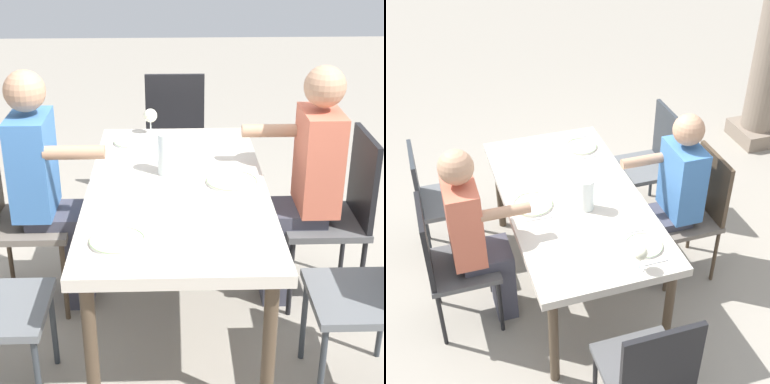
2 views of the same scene
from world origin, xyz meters
TOP-DOWN VIEW (x-y plane):
  - ground_plane at (0.00, 0.00)m, footprint 16.00×16.00m
  - dining_table at (0.00, 0.00)m, footprint 1.76×0.90m
  - chair_west_north at (-0.62, 0.87)m, footprint 0.44×0.44m
  - chair_west_south at (-0.62, -0.87)m, footprint 0.44×0.44m
  - chair_mid_north at (0.13, 0.87)m, footprint 0.44×0.44m
  - chair_mid_south at (0.13, -0.87)m, footprint 0.44×0.44m
  - chair_head_east at (1.30, 0.00)m, footprint 0.44×0.44m
  - diner_woman_green at (0.13, 0.68)m, footprint 0.35×0.49m
  - diner_man_white at (0.13, -0.68)m, footprint 0.35×0.50m
  - plate_0 at (-0.59, 0.26)m, footprint 0.24×0.24m
  - fork_0 at (-0.74, 0.26)m, footprint 0.03×0.17m
  - spoon_0 at (-0.44, 0.26)m, footprint 0.02×0.17m
  - plate_1 at (0.01, -0.28)m, footprint 0.26×0.26m
  - fork_1 at (-0.14, -0.28)m, footprint 0.02×0.17m
  - spoon_1 at (0.16, -0.28)m, footprint 0.03×0.17m
  - plate_2 at (0.61, 0.25)m, footprint 0.23×0.23m
  - wine_glass_2 at (0.78, 0.15)m, footprint 0.08×0.08m
  - fork_2 at (0.46, 0.25)m, footprint 0.02×0.17m
  - spoon_2 at (0.76, 0.25)m, footprint 0.02×0.17m
  - water_pitcher at (0.14, 0.05)m, footprint 0.10×0.10m

SIDE VIEW (x-z plane):
  - ground_plane at x=0.00m, z-range 0.00..0.00m
  - chair_west_north at x=-0.62m, z-range 0.06..1.01m
  - chair_west_south at x=-0.62m, z-range 0.08..1.00m
  - chair_mid_south at x=0.13m, z-range 0.07..1.03m
  - chair_head_east at x=1.30m, z-range 0.07..1.04m
  - chair_mid_north at x=0.13m, z-range 0.07..1.05m
  - dining_table at x=0.00m, z-range 0.31..1.07m
  - diner_woman_green at x=0.13m, z-range 0.05..1.36m
  - diner_man_white at x=0.13m, z-range 0.05..1.38m
  - fork_0 at x=-0.74m, z-range 0.76..0.76m
  - spoon_0 at x=-0.44m, z-range 0.76..0.76m
  - fork_1 at x=-0.14m, z-range 0.76..0.76m
  - spoon_1 at x=0.16m, z-range 0.76..0.76m
  - fork_2 at x=0.46m, z-range 0.76..0.76m
  - spoon_2 at x=0.76m, z-range 0.76..0.76m
  - plate_1 at x=0.01m, z-range 0.76..0.77m
  - plate_0 at x=-0.59m, z-range 0.76..0.77m
  - plate_2 at x=0.61m, z-range 0.76..0.77m
  - water_pitcher at x=0.14m, z-range 0.75..0.96m
  - wine_glass_2 at x=0.78m, z-range 0.79..0.95m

